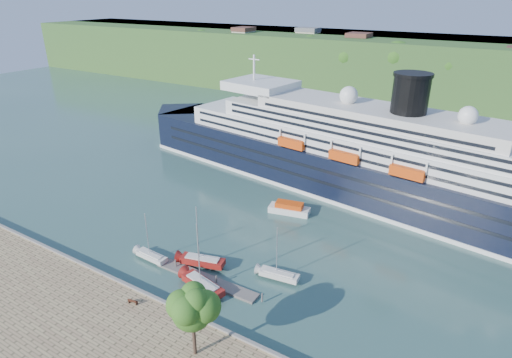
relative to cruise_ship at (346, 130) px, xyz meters
name	(u,v)px	position (x,y,z in m)	size (l,w,h in m)	color
ground	(158,304)	(-7.55, -50.62, -13.48)	(400.00, 400.00, 0.00)	#2D514D
far_hillside	(413,70)	(-7.55, 94.38, -1.48)	(400.00, 50.00, 24.00)	#315D25
quay_coping	(156,298)	(-7.55, -50.82, -12.33)	(220.00, 0.50, 0.30)	slate
cruise_ship	(346,130)	(0.00, 0.00, 0.00)	(120.09, 17.49, 26.97)	black
park_bench	(133,301)	(-9.63, -53.16, -12.03)	(1.41, 0.58, 0.90)	#492215
promenade_tree	(193,319)	(3.27, -55.57, -7.26)	(6.31, 6.31, 10.45)	#2A5917
floating_pontoon	(206,279)	(-5.10, -42.75, -13.28)	(17.93, 2.19, 0.40)	slate
sailboat_white_near	(150,239)	(-15.89, -43.22, -9.37)	(6.38, 1.77, 8.24)	silver
sailboat_red	(201,261)	(-3.89, -44.96, -8.17)	(8.23, 2.29, 10.64)	maroon
sailboat_white_far	(280,256)	(4.35, -36.72, -9.12)	(6.76, 1.88, 8.73)	silver
tender_launch	(289,208)	(-4.33, -16.77, -12.36)	(8.16, 2.79, 2.26)	#D7430C
sailboat_extra	(201,239)	(-7.76, -40.12, -8.38)	(7.91, 2.20, 10.21)	maroon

